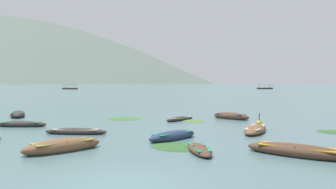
{
  "coord_description": "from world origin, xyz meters",
  "views": [
    {
      "loc": [
        2.42,
        -9.91,
        3.16
      ],
      "look_at": [
        -2.62,
        46.31,
        1.21
      ],
      "focal_mm": 35.83,
      "sensor_mm": 36.0,
      "label": 1
    }
  ],
  "objects_px": {
    "rowboat_7": "(199,150)",
    "rowboat_12": "(297,151)",
    "rowboat_1": "(255,130)",
    "ferry_1": "(265,88)",
    "rowboat_11": "(63,146)",
    "rowboat_5": "(21,124)",
    "rowboat_8": "(231,116)",
    "rowboat_0": "(18,114)",
    "mooring_buoy": "(259,123)",
    "ferry_2": "(70,88)",
    "rowboat_6": "(173,136)",
    "rowboat_10": "(180,119)",
    "rowboat_2": "(76,132)"
  },
  "relations": [
    {
      "from": "rowboat_0",
      "to": "rowboat_8",
      "type": "height_order",
      "value": "rowboat_8"
    },
    {
      "from": "rowboat_12",
      "to": "mooring_buoy",
      "type": "xyz_separation_m",
      "value": [
        0.36,
        11.06,
        -0.1
      ]
    },
    {
      "from": "rowboat_2",
      "to": "rowboat_5",
      "type": "bearing_deg",
      "value": 149.56
    },
    {
      "from": "rowboat_12",
      "to": "rowboat_11",
      "type": "bearing_deg",
      "value": 179.61
    },
    {
      "from": "rowboat_2",
      "to": "rowboat_11",
      "type": "bearing_deg",
      "value": -75.77
    },
    {
      "from": "rowboat_10",
      "to": "rowboat_12",
      "type": "height_order",
      "value": "rowboat_12"
    },
    {
      "from": "rowboat_1",
      "to": "ferry_1",
      "type": "bearing_deg",
      "value": 78.79
    },
    {
      "from": "rowboat_5",
      "to": "rowboat_1",
      "type": "bearing_deg",
      "value": -4.86
    },
    {
      "from": "rowboat_1",
      "to": "rowboat_7",
      "type": "distance_m",
      "value": 7.45
    },
    {
      "from": "rowboat_10",
      "to": "mooring_buoy",
      "type": "xyz_separation_m",
      "value": [
        6.17,
        -2.06,
        -0.03
      ]
    },
    {
      "from": "rowboat_0",
      "to": "rowboat_6",
      "type": "relative_size",
      "value": 1.16
    },
    {
      "from": "mooring_buoy",
      "to": "rowboat_5",
      "type": "bearing_deg",
      "value": -170.78
    },
    {
      "from": "rowboat_1",
      "to": "ferry_2",
      "type": "xyz_separation_m",
      "value": [
        -67.28,
        140.1,
        0.27
      ]
    },
    {
      "from": "rowboat_10",
      "to": "ferry_1",
      "type": "distance_m",
      "value": 153.35
    },
    {
      "from": "ferry_1",
      "to": "rowboat_0",
      "type": "bearing_deg",
      "value": -109.19
    },
    {
      "from": "rowboat_0",
      "to": "rowboat_10",
      "type": "relative_size",
      "value": 1.27
    },
    {
      "from": "rowboat_7",
      "to": "rowboat_8",
      "type": "bearing_deg",
      "value": 78.98
    },
    {
      "from": "rowboat_7",
      "to": "ferry_1",
      "type": "distance_m",
      "value": 165.49
    },
    {
      "from": "rowboat_12",
      "to": "ferry_2",
      "type": "distance_m",
      "value": 161.87
    },
    {
      "from": "rowboat_8",
      "to": "rowboat_5",
      "type": "bearing_deg",
      "value": -157.06
    },
    {
      "from": "rowboat_2",
      "to": "ferry_1",
      "type": "xyz_separation_m",
      "value": [
        41.99,
        157.03,
        0.3
      ]
    },
    {
      "from": "rowboat_11",
      "to": "rowboat_7",
      "type": "bearing_deg",
      "value": 2.25
    },
    {
      "from": "rowboat_8",
      "to": "rowboat_11",
      "type": "bearing_deg",
      "value": -121.74
    },
    {
      "from": "rowboat_11",
      "to": "mooring_buoy",
      "type": "relative_size",
      "value": 3.78
    },
    {
      "from": "rowboat_0",
      "to": "ferry_2",
      "type": "distance_m",
      "value": 140.04
    },
    {
      "from": "rowboat_5",
      "to": "rowboat_11",
      "type": "relative_size",
      "value": 1.02
    },
    {
      "from": "rowboat_7",
      "to": "rowboat_11",
      "type": "relative_size",
      "value": 0.86
    },
    {
      "from": "rowboat_11",
      "to": "rowboat_5",
      "type": "bearing_deg",
      "value": 128.56
    },
    {
      "from": "rowboat_8",
      "to": "rowboat_11",
      "type": "distance_m",
      "value": 17.38
    },
    {
      "from": "ferry_2",
      "to": "rowboat_0",
      "type": "bearing_deg",
      "value": -70.47
    },
    {
      "from": "rowboat_7",
      "to": "rowboat_5",
      "type": "bearing_deg",
      "value": 148.31
    },
    {
      "from": "rowboat_7",
      "to": "rowboat_12",
      "type": "xyz_separation_m",
      "value": [
        4.24,
        -0.32,
        0.07
      ]
    },
    {
      "from": "rowboat_5",
      "to": "rowboat_8",
      "type": "relative_size",
      "value": 1.06
    },
    {
      "from": "ferry_1",
      "to": "rowboat_1",
      "type": "bearing_deg",
      "value": -101.21
    },
    {
      "from": "rowboat_12",
      "to": "ferry_2",
      "type": "xyz_separation_m",
      "value": [
        -67.92,
        146.93,
        0.25
      ]
    },
    {
      "from": "rowboat_11",
      "to": "rowboat_6",
      "type": "bearing_deg",
      "value": 36.97
    },
    {
      "from": "rowboat_6",
      "to": "rowboat_5",
      "type": "bearing_deg",
      "value": 158.34
    },
    {
      "from": "rowboat_7",
      "to": "mooring_buoy",
      "type": "height_order",
      "value": "mooring_buoy"
    },
    {
      "from": "rowboat_0",
      "to": "mooring_buoy",
      "type": "relative_size",
      "value": 4.13
    },
    {
      "from": "rowboat_1",
      "to": "ferry_2",
      "type": "height_order",
      "value": "ferry_2"
    },
    {
      "from": "rowboat_7",
      "to": "ferry_2",
      "type": "height_order",
      "value": "ferry_2"
    },
    {
      "from": "rowboat_7",
      "to": "rowboat_1",
      "type": "bearing_deg",
      "value": 61.06
    },
    {
      "from": "rowboat_8",
      "to": "rowboat_11",
      "type": "xyz_separation_m",
      "value": [
        -9.14,
        -14.78,
        -0.0
      ]
    },
    {
      "from": "rowboat_6",
      "to": "rowboat_8",
      "type": "distance_m",
      "value": 11.93
    },
    {
      "from": "rowboat_0",
      "to": "ferry_2",
      "type": "bearing_deg",
      "value": 109.53
    },
    {
      "from": "ferry_2",
      "to": "mooring_buoy",
      "type": "relative_size",
      "value": 8.06
    },
    {
      "from": "rowboat_7",
      "to": "ferry_1",
      "type": "relative_size",
      "value": 0.4
    },
    {
      "from": "rowboat_6",
      "to": "rowboat_12",
      "type": "relative_size",
      "value": 0.77
    },
    {
      "from": "rowboat_10",
      "to": "mooring_buoy",
      "type": "height_order",
      "value": "mooring_buoy"
    },
    {
      "from": "rowboat_5",
      "to": "rowboat_10",
      "type": "distance_m",
      "value": 12.26
    }
  ]
}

